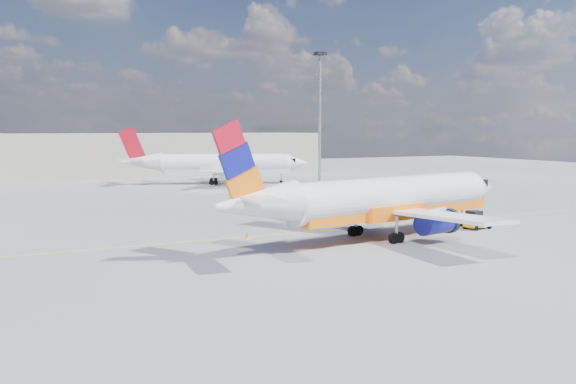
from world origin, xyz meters
name	(u,v)px	position (x,y,z in m)	size (l,w,h in m)	color
ground	(311,238)	(0.00, 0.00, 0.00)	(240.00, 240.00, 0.00)	slate
taxi_line	(294,233)	(0.00, 3.00, 0.01)	(70.00, 0.15, 0.01)	yellow
terminal_main	(141,155)	(5.00, 75.00, 4.00)	(70.00, 14.00, 8.00)	#A69F8F
main_jet	(383,199)	(5.30, -2.56, 3.18)	(31.61, 24.40, 9.54)	white
second_jet	(219,165)	(11.93, 52.10, 3.08)	(30.23, 22.86, 9.23)	white
gse_tug	(477,220)	(15.50, -2.40, 0.79)	(2.50, 1.73, 1.67)	black
traffic_cone	(247,235)	(-4.63, 2.28, 0.26)	(0.39, 0.39, 0.54)	white
floodlight_mast	(320,107)	(23.89, 40.36, 12.22)	(1.49, 1.49, 20.39)	#9E9FA6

